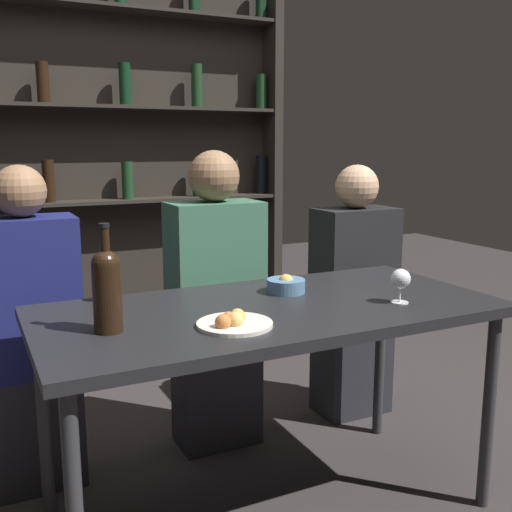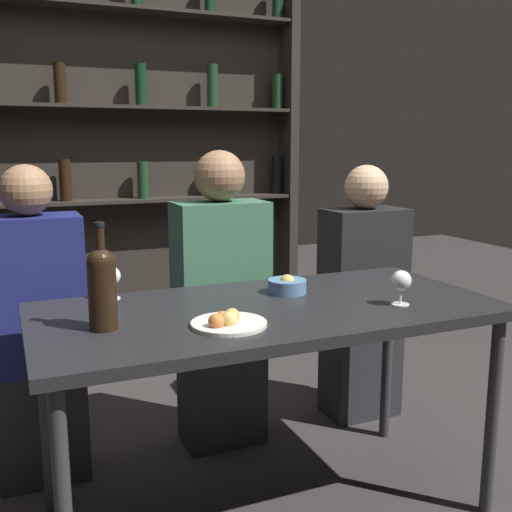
# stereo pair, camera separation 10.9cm
# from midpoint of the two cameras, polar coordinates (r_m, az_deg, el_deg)

# --- Properties ---
(ground_plane) EXTENTS (10.00, 10.00, 0.00)m
(ground_plane) POSITION_cam_midpoint_polar(r_m,az_deg,el_deg) (2.32, 2.62, -23.08)
(ground_plane) COLOR #332D2D
(dining_table) EXTENTS (1.54, 0.73, 0.76)m
(dining_table) POSITION_cam_midpoint_polar(r_m,az_deg,el_deg) (2.02, 2.79, -6.51)
(dining_table) COLOR black
(dining_table) RESTS_ON ground_plane
(wine_rack_wall) EXTENTS (2.02, 0.21, 2.30)m
(wine_rack_wall) POSITION_cam_midpoint_polar(r_m,az_deg,el_deg) (3.74, -10.17, 8.94)
(wine_rack_wall) COLOR #28231E
(wine_rack_wall) RESTS_ON ground_plane
(wine_bottle) EXTENTS (0.08, 0.08, 0.31)m
(wine_bottle) POSITION_cam_midpoint_polar(r_m,az_deg,el_deg) (1.76, -12.75, -2.70)
(wine_bottle) COLOR black
(wine_bottle) RESTS_ON dining_table
(wine_glass_0) EXTENTS (0.07, 0.07, 0.12)m
(wine_glass_0) POSITION_cam_midpoint_polar(r_m,az_deg,el_deg) (2.06, 15.14, -2.38)
(wine_glass_0) COLOR silver
(wine_glass_0) RESTS_ON dining_table
(wine_glass_1) EXTENTS (0.07, 0.07, 0.12)m
(wine_glass_1) POSITION_cam_midpoint_polar(r_m,az_deg,el_deg) (2.12, -12.24, -1.98)
(wine_glass_1) COLOR silver
(wine_glass_1) RESTS_ON dining_table
(food_plate_0) EXTENTS (0.23, 0.23, 0.05)m
(food_plate_0) POSITION_cam_midpoint_polar(r_m,az_deg,el_deg) (1.78, -0.98, -6.31)
(food_plate_0) COLOR silver
(food_plate_0) RESTS_ON dining_table
(snack_bowl) EXTENTS (0.14, 0.14, 0.07)m
(snack_bowl) POSITION_cam_midpoint_polar(r_m,az_deg,el_deg) (2.17, 4.43, -2.84)
(snack_bowl) COLOR #4C7299
(snack_bowl) RESTS_ON dining_table
(seated_person_left) EXTENTS (0.36, 0.22, 1.22)m
(seated_person_left) POSITION_cam_midpoint_polar(r_m,az_deg,el_deg) (2.40, -18.98, -7.26)
(seated_person_left) COLOR #26262B
(seated_person_left) RESTS_ON ground_plane
(seated_person_center) EXTENTS (0.38, 0.22, 1.26)m
(seated_person_center) POSITION_cam_midpoint_polar(r_m,az_deg,el_deg) (2.54, -2.12, -5.02)
(seated_person_center) COLOR #26262B
(seated_person_center) RESTS_ON ground_plane
(seated_person_right) EXTENTS (0.38, 0.22, 1.19)m
(seated_person_right) POSITION_cam_midpoint_polar(r_m,az_deg,el_deg) (2.87, 11.18, -4.14)
(seated_person_right) COLOR #26262B
(seated_person_right) RESTS_ON ground_plane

